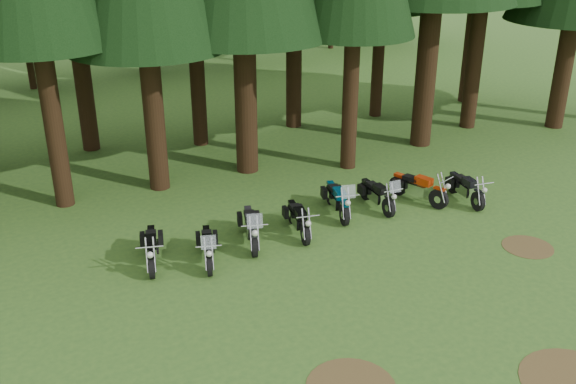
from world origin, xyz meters
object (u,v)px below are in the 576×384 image
object	(u,v)px
motorcycle_3	(298,220)
motorcycle_4	(337,200)
motorcycle_1	(208,248)
motorcycle_6	(418,188)
motorcycle_7	(465,189)
motorcycle_0	(152,249)
motorcycle_2	(251,228)
motorcycle_5	(377,195)

from	to	relation	value
motorcycle_3	motorcycle_4	xyz separation A→B (m)	(1.67, 0.55, 0.05)
motorcycle_1	motorcycle_6	bearing A→B (deg)	22.27
motorcycle_4	motorcycle_7	world-z (taller)	motorcycle_4
motorcycle_0	motorcycle_6	xyz separation A→B (m)	(8.69, -0.17, 0.02)
motorcycle_1	motorcycle_0	bearing A→B (deg)	173.17
motorcycle_3	motorcycle_4	bearing A→B (deg)	31.38
motorcycle_1	motorcycle_4	distance (m)	4.67
motorcycle_1	motorcycle_3	world-z (taller)	motorcycle_1
motorcycle_3	motorcycle_7	xyz separation A→B (m)	(5.80, -0.56, 0.01)
motorcycle_2	motorcycle_0	bearing A→B (deg)	-165.70
motorcycle_7	motorcycle_3	bearing A→B (deg)	-175.09
motorcycle_4	motorcycle_6	xyz separation A→B (m)	(2.77, -0.41, -0.02)
motorcycle_1	motorcycle_5	size ratio (longest dim) A/B	0.97
motorcycle_6	motorcycle_7	bearing A→B (deg)	-44.76
motorcycle_1	motorcycle_6	world-z (taller)	motorcycle_1
motorcycle_4	motorcycle_6	bearing A→B (deg)	7.52
motorcycle_2	motorcycle_3	distance (m)	1.46
motorcycle_5	motorcycle_7	xyz separation A→B (m)	(2.79, -0.91, -0.00)
motorcycle_1	motorcycle_5	bearing A→B (deg)	25.15
motorcycle_1	motorcycle_2	world-z (taller)	motorcycle_2
motorcycle_5	motorcycle_6	distance (m)	1.45
motorcycle_1	motorcycle_6	xyz separation A→B (m)	(7.36, 0.47, 0.03)
motorcycle_1	motorcycle_2	xyz separation A→B (m)	(1.45, 0.42, 0.04)
motorcycle_4	motorcycle_0	bearing A→B (deg)	-161.66
motorcycle_2	motorcycle_6	size ratio (longest dim) A/B	1.03
motorcycle_4	motorcycle_5	bearing A→B (deg)	7.33
motorcycle_5	motorcycle_0	bearing A→B (deg)	-174.86
motorcycle_5	motorcycle_6	xyz separation A→B (m)	(1.44, -0.21, 0.02)
motorcycle_1	motorcycle_3	distance (m)	2.93
motorcycle_1	motorcycle_4	bearing A→B (deg)	29.48
motorcycle_2	motorcycle_3	xyz separation A→B (m)	(1.46, -0.09, -0.04)
motorcycle_2	motorcycle_7	world-z (taller)	motorcycle_2
motorcycle_1	motorcycle_7	bearing A→B (deg)	17.13
motorcycle_3	motorcycle_1	bearing A→B (deg)	-160.51
motorcycle_0	motorcycle_4	bearing A→B (deg)	19.75
motorcycle_0	motorcycle_7	world-z (taller)	motorcycle_0
motorcycle_6	motorcycle_0	bearing A→B (deg)	161.36
motorcycle_0	motorcycle_6	world-z (taller)	motorcycle_6
motorcycle_7	motorcycle_5	bearing A→B (deg)	172.42
motorcycle_5	motorcycle_7	bearing A→B (deg)	-13.17
motorcycle_4	motorcycle_7	xyz separation A→B (m)	(4.13, -1.11, -0.04)
motorcycle_0	motorcycle_3	distance (m)	4.26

